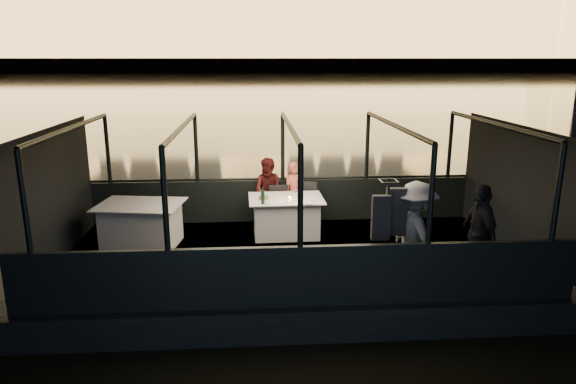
{
  "coord_description": "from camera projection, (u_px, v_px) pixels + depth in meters",
  "views": [
    {
      "loc": [
        -0.63,
        -8.62,
        3.91
      ],
      "look_at": [
        0.0,
        0.4,
        1.55
      ],
      "focal_mm": 32.0,
      "sensor_mm": 36.0,
      "label": 1
    }
  ],
  "objects": [
    {
      "name": "gunwale_port",
      "position": [
        283.0,
        200.0,
        11.04
      ],
      "size": [
        8.0,
        0.08,
        0.9
      ],
      "primitive_type": "cube",
      "color": "black",
      "rests_on": "boat_deck"
    },
    {
      "name": "canopy_ribs",
      "position": [
        290.0,
        192.0,
        8.93
      ],
      "size": [
        8.0,
        4.0,
        2.3
      ],
      "primitive_type": null,
      "color": "black",
      "rests_on": "boat_deck"
    },
    {
      "name": "cabin_glass_starboard",
      "position": [
        300.0,
        197.0,
        6.88
      ],
      "size": [
        8.0,
        0.02,
        1.4
      ],
      "primitive_type": null,
      "color": "#99B2B2",
      "rests_on": "gunwale_starboard"
    },
    {
      "name": "wine_bottle",
      "position": [
        263.0,
        196.0,
        9.57
      ],
      "size": [
        0.07,
        0.07,
        0.33
      ],
      "primitive_type": "cylinder",
      "rotation": [
        0.0,
        0.0,
        -0.0
      ],
      "color": "#143920",
      "rests_on": "dining_table_central"
    },
    {
      "name": "chair_port_right",
      "position": [
        308.0,
        206.0,
        10.57
      ],
      "size": [
        0.53,
        0.53,
        0.92
      ],
      "primitive_type": "cube",
      "rotation": [
        0.0,
        0.0,
        -0.29
      ],
      "color": "black",
      "rests_on": "boat_deck"
    },
    {
      "name": "wine_glass_red",
      "position": [
        296.0,
        194.0,
        9.92
      ],
      "size": [
        0.07,
        0.07,
        0.19
      ],
      "primitive_type": null,
      "rotation": [
        0.0,
        0.0,
        0.14
      ],
      "color": "white",
      "rests_on": "dining_table_central"
    },
    {
      "name": "passenger_stripe",
      "position": [
        416.0,
        233.0,
        7.74
      ],
      "size": [
        0.9,
        1.2,
        1.65
      ],
      "primitive_type": "imported",
      "rotation": [
        0.0,
        0.0,
        1.87
      ],
      "color": "silver",
      "rests_on": "boat_deck"
    },
    {
      "name": "dining_table_central",
      "position": [
        286.0,
        216.0,
        10.12
      ],
      "size": [
        1.47,
        1.08,
        0.77
      ],
      "primitive_type": "cube",
      "rotation": [
        0.0,
        0.0,
        0.02
      ],
      "color": "white",
      "rests_on": "boat_deck"
    },
    {
      "name": "coat_stand",
      "position": [
        386.0,
        232.0,
        7.63
      ],
      "size": [
        0.53,
        0.44,
        1.73
      ],
      "primitive_type": null,
      "rotation": [
        0.0,
        0.0,
        0.13
      ],
      "color": "black",
      "rests_on": "boat_deck"
    },
    {
      "name": "cabin_roof_glass",
      "position": [
        290.0,
        126.0,
        8.64
      ],
      "size": [
        8.0,
        4.0,
        0.02
      ],
      "primitive_type": null,
      "color": "#99B2B2",
      "rests_on": "boat_deck"
    },
    {
      "name": "plate_near",
      "position": [
        308.0,
        203.0,
        9.64
      ],
      "size": [
        0.29,
        0.29,
        0.02
      ],
      "primitive_type": "cylinder",
      "rotation": [
        0.0,
        0.0,
        0.21
      ],
      "color": "white",
      "rests_on": "dining_table_central"
    },
    {
      "name": "boat_deck",
      "position": [
        290.0,
        255.0,
        9.22
      ],
      "size": [
        8.0,
        4.0,
        0.04
      ],
      "primitive_type": "cube",
      "color": "black",
      "rests_on": "boat_hull"
    },
    {
      "name": "dining_table_aft",
      "position": [
        142.0,
        225.0,
        9.58
      ],
      "size": [
        1.67,
        1.32,
        0.81
      ],
      "primitive_type": "cube",
      "rotation": [
        0.0,
        0.0,
        -0.15
      ],
      "color": "silver",
      "rests_on": "boat_deck"
    },
    {
      "name": "bread_basket",
      "position": [
        264.0,
        198.0,
        9.89
      ],
      "size": [
        0.22,
        0.22,
        0.07
      ],
      "primitive_type": "cylinder",
      "rotation": [
        0.0,
        0.0,
        -0.24
      ],
      "color": "brown",
      "rests_on": "dining_table_central"
    },
    {
      "name": "person_woman_coral",
      "position": [
        295.0,
        189.0,
        10.74
      ],
      "size": [
        0.56,
        0.47,
        1.33
      ],
      "primitive_type": "imported",
      "rotation": [
        0.0,
        0.0,
        0.38
      ],
      "color": "#D3674C",
      "rests_on": "boat_deck"
    },
    {
      "name": "amber_candle",
      "position": [
        290.0,
        199.0,
        9.8
      ],
      "size": [
        0.07,
        0.07,
        0.08
      ],
      "primitive_type": "cylinder",
      "rotation": [
        0.0,
        0.0,
        0.28
      ],
      "color": "#FF873F",
      "rests_on": "dining_table_central"
    },
    {
      "name": "passenger_dark",
      "position": [
        479.0,
        231.0,
        7.83
      ],
      "size": [
        0.45,
        0.96,
        1.6
      ],
      "primitive_type": "imported",
      "rotation": [
        0.0,
        0.0,
        4.77
      ],
      "color": "black",
      "rests_on": "boat_deck"
    },
    {
      "name": "person_man_maroon",
      "position": [
        269.0,
        190.0,
        10.7
      ],
      "size": [
        0.8,
        0.69,
        1.42
      ],
      "primitive_type": "imported",
      "rotation": [
        0.0,
        0.0,
        -0.27
      ],
      "color": "#451413",
      "rests_on": "boat_deck"
    },
    {
      "name": "river_water",
      "position": [
        255.0,
        82.0,
        86.57
      ],
      "size": [
        500.0,
        500.0,
        0.0
      ],
      "primitive_type": "plane",
      "color": "black",
      "rests_on": "ground"
    },
    {
      "name": "gunwale_starboard",
      "position": [
        300.0,
        277.0,
        7.17
      ],
      "size": [
        8.0,
        0.08,
        0.9
      ],
      "primitive_type": "cube",
      "color": "black",
      "rests_on": "boat_deck"
    },
    {
      "name": "boat_hull",
      "position": [
        290.0,
        280.0,
        9.34
      ],
      "size": [
        8.6,
        4.4,
        1.0
      ],
      "primitive_type": "cube",
      "color": "black",
      "rests_on": "river_water"
    },
    {
      "name": "wine_glass_white",
      "position": [
        266.0,
        199.0,
        9.57
      ],
      "size": [
        0.07,
        0.07,
        0.18
      ],
      "primitive_type": null,
      "rotation": [
        0.0,
        0.0,
        -0.11
      ],
      "color": "white",
      "rests_on": "dining_table_central"
    },
    {
      "name": "embankment",
      "position": [
        253.0,
        66.0,
        211.8
      ],
      "size": [
        400.0,
        140.0,
        6.0
      ],
      "primitive_type": "cube",
      "color": "#423D33",
      "rests_on": "ground"
    },
    {
      "name": "chair_port_left",
      "position": [
        279.0,
        207.0,
        10.53
      ],
      "size": [
        0.42,
        0.42,
        0.86
      ],
      "primitive_type": "cube",
      "rotation": [
        0.0,
        0.0,
        0.04
      ],
      "color": "black",
      "rests_on": "boat_deck"
    },
    {
      "name": "plate_far",
      "position": [
        265.0,
        200.0,
        9.83
      ],
      "size": [
        0.24,
        0.24,
        0.01
      ],
      "primitive_type": "cylinder",
      "rotation": [
        0.0,
        0.0,
        -0.06
      ],
      "color": "white",
      "rests_on": "dining_table_central"
    },
    {
      "name": "cabin_glass_port",
      "position": [
        283.0,
        147.0,
        10.75
      ],
      "size": [
        8.0,
        0.02,
        1.4
      ],
      "primitive_type": null,
      "color": "#99B2B2",
      "rests_on": "gunwale_port"
    },
    {
      "name": "end_wall_aft",
      "position": [
        512.0,
        188.0,
        9.2
      ],
      "size": [
        0.02,
        4.0,
        2.3
      ],
      "primitive_type": null,
      "color": "black",
      "rests_on": "boat_deck"
    },
    {
      "name": "end_wall_fore",
      "position": [
        54.0,
        196.0,
        8.66
      ],
      "size": [
        0.02,
        4.0,
        2.3
      ],
      "primitive_type": null,
      "color": "black",
      "rests_on": "boat_deck"
    }
  ]
}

